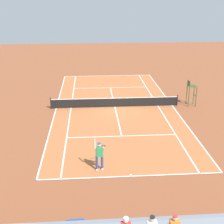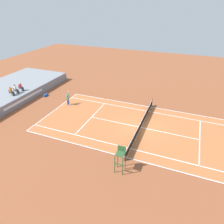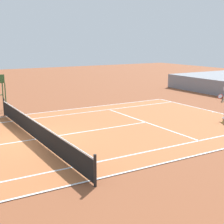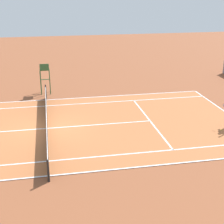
# 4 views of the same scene
# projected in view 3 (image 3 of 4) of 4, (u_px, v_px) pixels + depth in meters

# --- Properties ---
(ground_plane) EXTENTS (80.00, 80.00, 0.00)m
(ground_plane) POSITION_uv_depth(u_px,v_px,m) (36.00, 140.00, 15.55)
(ground_plane) COLOR brown
(court) EXTENTS (11.08, 23.88, 0.03)m
(court) POSITION_uv_depth(u_px,v_px,m) (36.00, 139.00, 15.54)
(court) COLOR #B76638
(court) RESTS_ON ground
(net) EXTENTS (11.98, 0.10, 1.07)m
(net) POSITION_uv_depth(u_px,v_px,m) (35.00, 129.00, 15.44)
(net) COLOR black
(net) RESTS_ON ground
(tennis_ball) EXTENTS (0.07, 0.07, 0.07)m
(tennis_ball) POSITION_uv_depth(u_px,v_px,m) (222.00, 122.00, 18.75)
(tennis_ball) COLOR #D1E533
(tennis_ball) RESTS_ON ground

